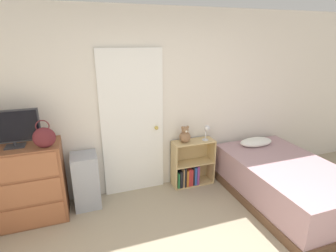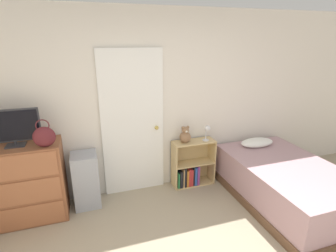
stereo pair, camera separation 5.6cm
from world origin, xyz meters
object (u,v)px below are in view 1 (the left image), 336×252
Objects in this scene: storage_bin at (86,181)px; desk_lamp at (207,130)px; bookshelf at (190,168)px; handbag at (44,137)px; teddy_bear at (185,135)px; dresser at (27,184)px; tv at (12,128)px; bed at (285,182)px.

desk_lamp reaches higher than storage_bin.
bookshelf is at bearing 170.77° from desk_lamp.
handbag is 0.44× the size of storage_bin.
storage_bin is 2.94× the size of teddy_bear.
tv is at bearing -175.43° from dresser.
teddy_bear is at bearing 3.06° from tv.
bookshelf is at bearing 2.96° from dresser.
storage_bin is (0.71, 0.07, -0.84)m from tv.
handbag is at bearing -26.65° from dresser.
handbag is 2.17m from desk_lamp.
storage_bin is at bearing 5.49° from tv.
tv reaches higher than storage_bin.
handbag is 1.39× the size of desk_lamp.
handbag is at bearing -22.97° from tv.
teddy_bear is (1.42, 0.05, 0.44)m from storage_bin.
bookshelf is 0.64m from desk_lamp.
bed is at bearing -12.35° from dresser.
tv is (-0.04, -0.00, 0.72)m from dresser.
storage_bin is at bearing 28.33° from handbag.
bed is at bearing -10.85° from handbag.
desk_lamp is at bearing -9.23° from bookshelf.
desk_lamp is 0.12× the size of bed.
tv is 3.49m from bed.
desk_lamp is (0.33, -0.04, 0.06)m from teddy_bear.
bed is at bearing -12.13° from tv.
bed is at bearing -16.76° from storage_bin.
storage_bin reaches higher than bookshelf.
bookshelf is at bearing 1.47° from teddy_bear.
storage_bin is 3.13× the size of desk_lamp.
handbag is at bearing 169.15° from bed.
teddy_bear is at bearing 7.98° from handbag.
dresser is 1.69× the size of tv.
dresser is at bearing 153.35° from handbag.
bookshelf is (1.91, 0.26, -0.84)m from handbag.
teddy_bear is 1.07× the size of desk_lamp.
tv is 2.46× the size of desk_lamp.
teddy_bear reaches higher than bed.
dresser reaches higher than bookshelf.
tv is 1.10m from storage_bin.
storage_bin is (0.39, 0.21, -0.74)m from handbag.
handbag is 0.17× the size of bed.
bookshelf is (2.19, 0.11, -0.22)m from dresser.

